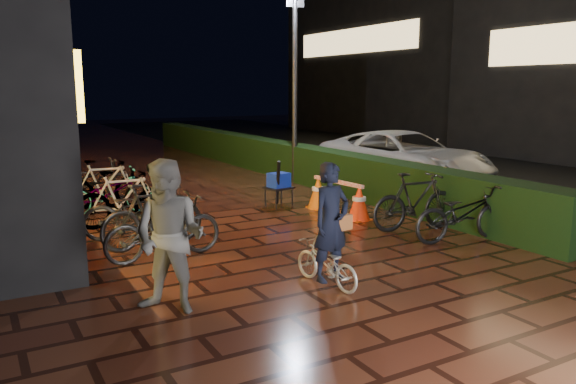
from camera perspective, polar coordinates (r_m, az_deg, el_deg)
ground at (r=8.78m, az=4.32°, el=-6.62°), size 80.00×80.00×0.00m
asphalt_road at (r=18.36m, az=19.11°, el=1.91°), size 11.00×60.00×0.01m
hedge at (r=17.08m, az=-1.45°, el=3.56°), size 0.70×20.00×1.00m
bystander_person at (r=6.60m, az=-11.94°, el=-4.50°), size 1.10×1.10×1.80m
van at (r=15.58m, az=11.63°, el=3.46°), size 2.99×5.37×1.42m
lamp_post_hedge at (r=15.27m, az=0.68°, el=11.14°), size 0.47×0.21×4.97m
lamp_post_sf at (r=14.37m, az=-21.83°, el=10.02°), size 0.45×0.24×4.79m
cyclist at (r=7.35m, az=4.17°, el=-5.04°), size 0.63×1.20×1.66m
traffic_barrier at (r=11.66m, az=5.06°, el=-0.50°), size 0.56×1.77×0.72m
cart_assembly at (r=12.26m, az=-0.96°, el=1.02°), size 0.65×0.69×1.08m
parked_bikes_storefront at (r=11.06m, az=-16.48°, el=-0.71°), size 2.01×5.80×1.08m
parked_bikes_hedge at (r=10.22m, az=15.20°, el=-1.54°), size 2.04×1.84×1.08m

